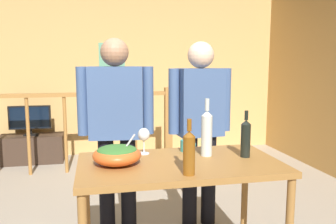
% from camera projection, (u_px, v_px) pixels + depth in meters
% --- Properties ---
extents(back_wall, '(5.50, 0.10, 2.87)m').
position_uv_depth(back_wall, '(111.00, 64.00, 5.51)').
color(back_wall, tan).
rests_on(back_wall, ground_plane).
extents(framed_picture, '(0.40, 0.03, 0.48)m').
position_uv_depth(framed_picture, '(112.00, 58.00, 5.45)').
color(framed_picture, '#599978').
extents(stair_railing, '(3.32, 0.10, 1.11)m').
position_uv_depth(stair_railing, '(84.00, 121.00, 4.60)').
color(stair_railing, '#9E6B33').
rests_on(stair_railing, ground_plane).
extents(tv_console, '(0.90, 0.40, 0.40)m').
position_uv_depth(tv_console, '(32.00, 149.00, 5.11)').
color(tv_console, '#38281E').
rests_on(tv_console, ground_plane).
extents(flat_screen_tv, '(0.58, 0.12, 0.44)m').
position_uv_depth(flat_screen_tv, '(30.00, 118.00, 5.01)').
color(flat_screen_tv, black).
rests_on(flat_screen_tv, tv_console).
extents(serving_table, '(1.30, 0.73, 0.82)m').
position_uv_depth(serving_table, '(180.00, 175.00, 2.27)').
color(serving_table, '#9E6B33').
rests_on(serving_table, ground_plane).
extents(salad_bowl, '(0.31, 0.31, 0.19)m').
position_uv_depth(salad_bowl, '(117.00, 154.00, 2.18)').
color(salad_bowl, '#DB5B23').
rests_on(salad_bowl, serving_table).
extents(wine_glass, '(0.08, 0.08, 0.19)m').
position_uv_depth(wine_glass, '(144.00, 136.00, 2.43)').
color(wine_glass, silver).
rests_on(wine_glass, serving_table).
extents(wine_bottle_clear, '(0.08, 0.08, 0.40)m').
position_uv_depth(wine_bottle_clear, '(207.00, 132.00, 2.38)').
color(wine_bottle_clear, silver).
rests_on(wine_bottle_clear, serving_table).
extents(wine_bottle_amber, '(0.07, 0.07, 0.32)m').
position_uv_depth(wine_bottle_amber, '(189.00, 152.00, 1.98)').
color(wine_bottle_amber, brown).
rests_on(wine_bottle_amber, serving_table).
extents(wine_bottle_dark, '(0.07, 0.07, 0.32)m').
position_uv_depth(wine_bottle_dark, '(246.00, 138.00, 2.36)').
color(wine_bottle_dark, black).
rests_on(wine_bottle_dark, serving_table).
extents(mug_teal, '(0.12, 0.08, 0.08)m').
position_uv_depth(mug_teal, '(186.00, 146.00, 2.52)').
color(mug_teal, teal).
rests_on(mug_teal, serving_table).
extents(person_standing_left, '(0.62, 0.26, 1.65)m').
position_uv_depth(person_standing_left, '(116.00, 120.00, 2.88)').
color(person_standing_left, black).
rests_on(person_standing_left, ground_plane).
extents(person_standing_right, '(0.57, 0.25, 1.63)m').
position_uv_depth(person_standing_right, '(200.00, 119.00, 3.03)').
color(person_standing_right, black).
rests_on(person_standing_right, ground_plane).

